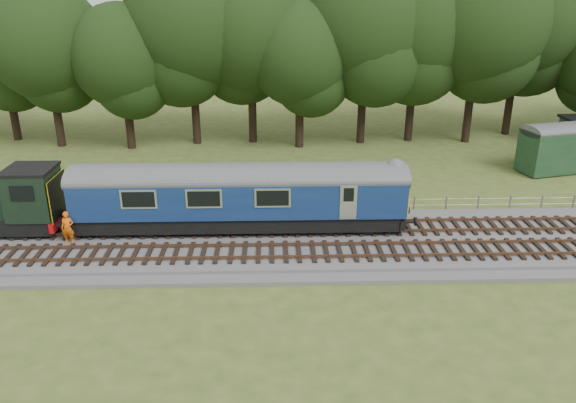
{
  "coord_description": "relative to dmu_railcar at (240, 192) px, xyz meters",
  "views": [
    {
      "loc": [
        -2.72,
        -27.47,
        13.32
      ],
      "look_at": [
        -1.9,
        1.4,
        2.0
      ],
      "focal_mm": 35.0,
      "sensor_mm": 36.0,
      "label": 1
    }
  ],
  "objects": [
    {
      "name": "track_south",
      "position": [
        4.54,
        -3.0,
        -2.19
      ],
      "size": [
        67.2,
        2.4,
        0.21
      ],
      "color": "black",
      "rests_on": "ballast"
    },
    {
      "name": "track_north",
      "position": [
        4.54,
        -0.0,
        -2.19
      ],
      "size": [
        67.2,
        2.4,
        0.21
      ],
      "color": "black",
      "rests_on": "ballast"
    },
    {
      "name": "tree_line",
      "position": [
        4.54,
        20.6,
        -2.61
      ],
      "size": [
        70.0,
        8.0,
        18.0
      ],
      "primitive_type": null,
      "color": "black",
      "rests_on": "ground"
    },
    {
      "name": "ballast",
      "position": [
        4.54,
        -1.4,
        -2.43
      ],
      "size": [
        70.0,
        7.0,
        0.35
      ],
      "primitive_type": "cube",
      "color": "#4C4C4F",
      "rests_on": "ground"
    },
    {
      "name": "dmu_railcar",
      "position": [
        0.0,
        0.0,
        0.0
      ],
      "size": [
        18.05,
        2.86,
        3.88
      ],
      "color": "black",
      "rests_on": "ground"
    },
    {
      "name": "fence",
      "position": [
        4.54,
        3.1,
        -2.61
      ],
      "size": [
        64.0,
        0.12,
        1.0
      ],
      "primitive_type": null,
      "color": "#6B6054",
      "rests_on": "ground"
    },
    {
      "name": "worker",
      "position": [
        -9.03,
        -1.56,
        -1.36
      ],
      "size": [
        0.67,
        0.45,
        1.8
      ],
      "primitive_type": "imported",
      "rotation": [
        0.0,
        0.0,
        0.02
      ],
      "color": "orange",
      "rests_on": "ballast"
    },
    {
      "name": "ground",
      "position": [
        4.54,
        -1.4,
        -2.61
      ],
      "size": [
        120.0,
        120.0,
        0.0
      ],
      "primitive_type": "plane",
      "color": "#3F561F",
      "rests_on": "ground"
    }
  ]
}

